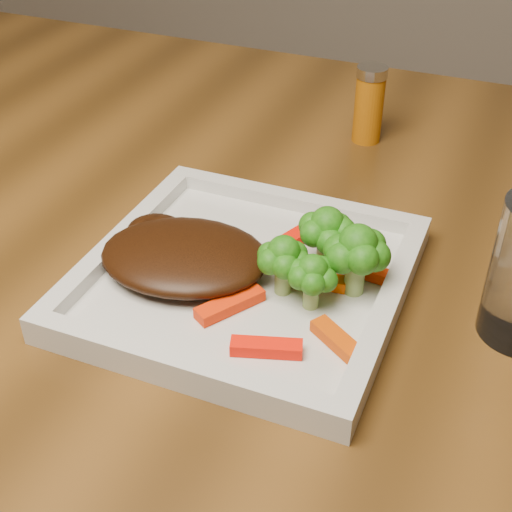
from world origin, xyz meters
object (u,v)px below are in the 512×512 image
at_px(dining_table, 264,454).
at_px(spice_shaker, 369,105).
at_px(plate, 246,282).
at_px(steak, 184,256).

xyz_separation_m(dining_table, spice_shaker, (0.05, 0.21, 0.42)).
xyz_separation_m(plate, spice_shaker, (0.02, 0.32, 0.04)).
bearing_deg(dining_table, spice_shaker, 77.05).
height_order(dining_table, spice_shaker, spice_shaker).
distance_m(dining_table, steak, 0.42).
relative_size(steak, spice_shaker, 1.62).
relative_size(dining_table, spice_shaker, 17.39).
bearing_deg(spice_shaker, dining_table, -102.95).
bearing_deg(steak, plate, 11.83).
bearing_deg(plate, spice_shaker, 86.19).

